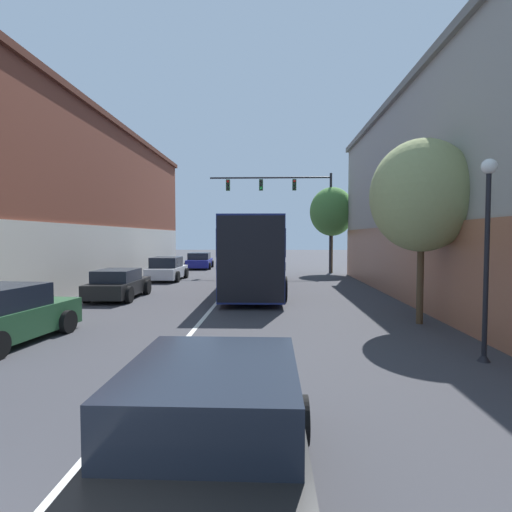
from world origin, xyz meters
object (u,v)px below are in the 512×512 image
object	(u,v)px
parked_car_left_near	(167,269)
parked_car_left_distant	(118,284)
street_tree_far	(332,212)
bus	(255,251)
street_tree_near	(422,196)
traffic_signal_gantry	(291,199)
street_lamp	(487,244)
parked_car_left_far	(200,261)
hatchback_foreground	(210,440)
parked_car_left_mid	(2,317)

from	to	relation	value
parked_car_left_near	parked_car_left_distant	world-z (taller)	parked_car_left_near
street_tree_far	bus	bearing A→B (deg)	-119.61
street_tree_near	bus	bearing A→B (deg)	123.64
traffic_signal_gantry	street_lamp	distance (m)	21.13
parked_car_left_far	traffic_signal_gantry	distance (m)	9.58
street_tree_far	parked_car_left_far	bearing A→B (deg)	160.26
hatchback_foreground	street_tree_near	distance (m)	10.28
hatchback_foreground	traffic_signal_gantry	size ratio (longest dim) A/B	0.46
traffic_signal_gantry	street_tree_near	bearing A→B (deg)	-79.83
traffic_signal_gantry	street_lamp	size ratio (longest dim) A/B	2.10
traffic_signal_gantry	parked_car_left_near	bearing A→B (deg)	-145.61
street_tree_near	street_tree_far	size ratio (longest dim) A/B	0.89
street_tree_near	street_lamp	bearing A→B (deg)	-90.15
parked_car_left_distant	street_lamp	xyz separation A→B (m)	(10.97, -8.17, 1.86)
bus	parked_car_left_mid	size ratio (longest dim) A/B	3.01
traffic_signal_gantry	parked_car_left_distant	bearing A→B (deg)	-122.28
parked_car_left_near	street_lamp	size ratio (longest dim) A/B	0.93
parked_car_left_near	parked_car_left_mid	distance (m)	14.47
bus	parked_car_left_distant	distance (m)	6.79
parked_car_left_near	street_tree_far	distance (m)	12.54
hatchback_foreground	parked_car_left_mid	bearing A→B (deg)	46.79
bus	parked_car_left_distant	size ratio (longest dim) A/B	3.15
bus	parked_car_left_mid	bearing A→B (deg)	151.03
parked_car_left_far	parked_car_left_distant	distance (m)	16.30
street_lamp	traffic_signal_gantry	bearing A→B (deg)	98.36
parked_car_left_near	parked_car_left_far	size ratio (longest dim) A/B	0.94
hatchback_foreground	parked_car_left_far	xyz separation A→B (m)	(-5.42, 29.14, -0.02)
parked_car_left_near	street_tree_near	distance (m)	16.25
parked_car_left_distant	traffic_signal_gantry	bearing A→B (deg)	-33.06
bus	street_tree_far	world-z (taller)	street_tree_far
street_tree_far	traffic_signal_gantry	bearing A→B (deg)	-179.24
parked_car_left_near	street_tree_far	world-z (taller)	street_tree_far
hatchback_foreground	street_tree_far	xyz separation A→B (m)	(4.94, 25.42, 3.81)
parked_car_left_near	parked_car_left_far	world-z (taller)	parked_car_left_near
hatchback_foreground	traffic_signal_gantry	xyz separation A→B (m)	(2.00, 25.38, 4.73)
parked_car_left_distant	hatchback_foreground	bearing A→B (deg)	-156.04
street_tree_near	hatchback_foreground	bearing A→B (deg)	-121.16
parked_car_left_mid	traffic_signal_gantry	xyz separation A→B (m)	(7.97, 19.77, 4.70)
parked_car_left_near	traffic_signal_gantry	world-z (taller)	traffic_signal_gantry
parked_car_left_distant	parked_car_left_mid	bearing A→B (deg)	178.86
hatchback_foreground	street_lamp	distance (m)	7.12
parked_car_left_distant	street_lamp	bearing A→B (deg)	-127.47
bus	traffic_signal_gantry	world-z (taller)	traffic_signal_gantry
parked_car_left_mid	street_tree_near	xyz separation A→B (m)	(11.02, 2.75, 3.16)
street_lamp	street_tree_near	world-z (taller)	street_tree_near
traffic_signal_gantry	street_tree_far	size ratio (longest dim) A/B	1.43
street_tree_near	street_tree_far	world-z (taller)	street_tree_far
hatchback_foreground	traffic_signal_gantry	world-z (taller)	traffic_signal_gantry
street_lamp	street_tree_near	xyz separation A→B (m)	(0.01, 3.69, 1.37)
parked_car_left_mid	parked_car_left_distant	xyz separation A→B (m)	(0.05, 7.24, -0.07)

